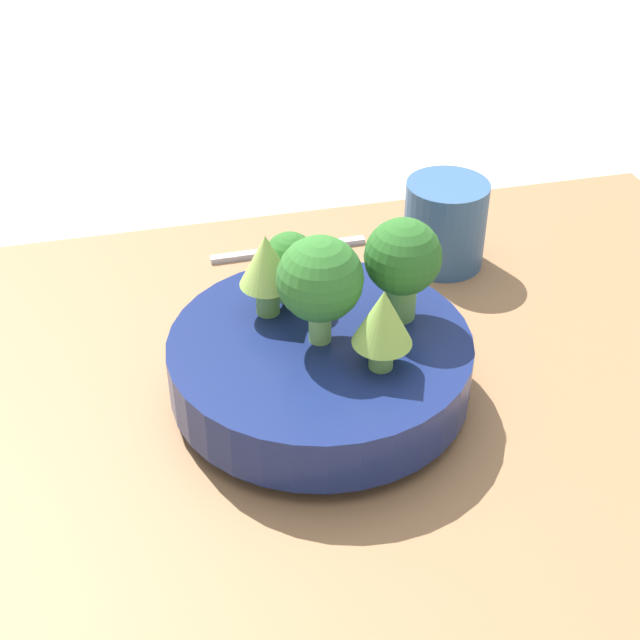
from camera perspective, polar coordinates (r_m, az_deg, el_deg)
The scene contains 10 objects.
ground_plane at distance 0.81m, azimuth 2.67°, elevation -6.39°, with size 6.00×6.00×0.00m, color #ADA89E.
table at distance 0.80m, azimuth 2.70°, elevation -5.47°, with size 0.90×0.66×0.03m.
bowl at distance 0.76m, azimuth 0.00°, elevation -2.85°, with size 0.26×0.26×0.06m.
broccoli_floret_center at distance 0.71m, azimuth 0.00°, elevation 2.55°, with size 0.07×0.07×0.10m.
romanesco_piece_far at distance 0.68m, azimuth 3.75°, elevation -0.06°, with size 0.05×0.05×0.07m.
broccoli_floret_left at distance 0.74m, azimuth 5.32°, elevation 3.82°, with size 0.07×0.07×0.09m.
romanesco_piece_near at distance 0.75m, azimuth -3.46°, elevation 3.58°, with size 0.05×0.05×0.08m.
broccoli_floret_front at distance 0.77m, azimuth -1.94°, elevation 3.75°, with size 0.05×0.05×0.06m.
cup at distance 0.95m, azimuth 8.00°, elevation 6.11°, with size 0.09×0.09×0.09m.
fork at distance 0.98m, azimuth -2.02°, elevation 4.53°, with size 0.17×0.01×0.01m.
Camera 1 is at (0.18, 0.58, 0.54)m, focal length 50.00 mm.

